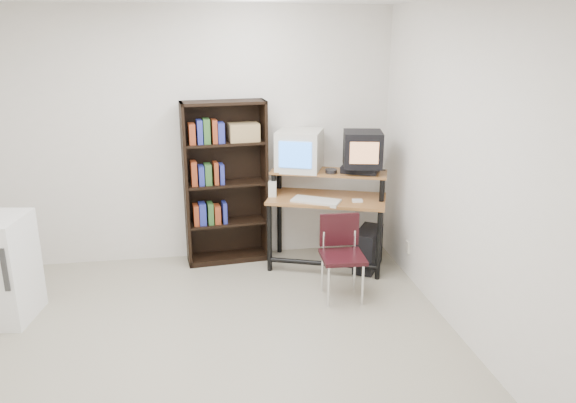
{
  "coord_description": "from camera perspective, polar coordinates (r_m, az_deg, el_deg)",
  "views": [
    {
      "loc": [
        -0.01,
        -3.75,
        2.38
      ],
      "look_at": [
        0.78,
        1.1,
        0.85
      ],
      "focal_mm": 35.0,
      "sensor_mm": 36.0,
      "label": 1
    }
  ],
  "objects": [
    {
      "name": "mouse",
      "position": [
        5.56,
        7.05,
        0.04
      ],
      "size": [
        0.11,
        0.07,
        0.03
      ],
      "primitive_type": "cube",
      "rotation": [
        0.0,
        0.0,
        -0.11
      ],
      "color": "white",
      "rests_on": "mousepad"
    },
    {
      "name": "crt_monitor",
      "position": [
        5.75,
        1.17,
        5.22
      ],
      "size": [
        0.56,
        0.56,
        0.41
      ],
      "rotation": [
        0.0,
        0.0,
        -0.37
      ],
      "color": "beige",
      "rests_on": "computer_desk"
    },
    {
      "name": "crt_tv",
      "position": [
        5.62,
        7.59,
        5.3
      ],
      "size": [
        0.44,
        0.43,
        0.35
      ],
      "rotation": [
        0.0,
        0.0,
        -0.2
      ],
      "color": "black",
      "rests_on": "vcr"
    },
    {
      "name": "back_wall",
      "position": [
        5.85,
        -9.05,
        6.46
      ],
      "size": [
        4.0,
        0.01,
        2.6
      ],
      "primitive_type": "cube",
      "color": "white",
      "rests_on": "floor"
    },
    {
      "name": "vcr",
      "position": [
        5.7,
        7.34,
        3.26
      ],
      "size": [
        0.44,
        0.4,
        0.08
      ],
      "primitive_type": "cube",
      "rotation": [
        0.0,
        0.0,
        -0.47
      ],
      "color": "black",
      "rests_on": "computer_desk"
    },
    {
      "name": "floor",
      "position": [
        4.45,
        -7.97,
        -15.32
      ],
      "size": [
        4.0,
        4.0,
        0.01
      ],
      "primitive_type": "cube",
      "color": "#AEA690",
      "rests_on": "ground"
    },
    {
      "name": "pc_tower",
      "position": [
        5.82,
        8.12,
        -4.78
      ],
      "size": [
        0.41,
        0.49,
        0.42
      ],
      "primitive_type": "cube",
      "rotation": [
        0.0,
        0.0,
        -0.55
      ],
      "color": "black",
      "rests_on": "floor"
    },
    {
      "name": "keyboard",
      "position": [
        5.53,
        2.86,
        0.02
      ],
      "size": [
        0.51,
        0.42,
        0.03
      ],
      "primitive_type": "cube",
      "rotation": [
        0.0,
        0.0,
        -0.52
      ],
      "color": "beige",
      "rests_on": "computer_desk"
    },
    {
      "name": "bookshelf",
      "position": [
        5.81,
        -6.42,
        2.13
      ],
      "size": [
        0.87,
        0.36,
        1.69
      ],
      "rotation": [
        0.0,
        0.0,
        0.1
      ],
      "color": "black",
      "rests_on": "floor"
    },
    {
      "name": "wall_outlet",
      "position": [
        5.69,
        12.05,
        -4.55
      ],
      "size": [
        0.02,
        0.08,
        0.12
      ],
      "primitive_type": "cube",
      "color": "beige",
      "rests_on": "right_wall"
    },
    {
      "name": "computer_desk",
      "position": [
        5.71,
        4.0,
        -0.02
      ],
      "size": [
        1.3,
        0.95,
        0.98
      ],
      "rotation": [
        0.0,
        0.0,
        -0.35
      ],
      "color": "#9C6433",
      "rests_on": "floor"
    },
    {
      "name": "front_wall",
      "position": [
        2.06,
        -7.92,
        -14.54
      ],
      "size": [
        4.0,
        0.01,
        2.6
      ],
      "primitive_type": "cube",
      "color": "white",
      "rests_on": "floor"
    },
    {
      "name": "mousepad",
      "position": [
        5.58,
        6.9,
        -0.11
      ],
      "size": [
        0.25,
        0.22,
        0.01
      ],
      "primitive_type": "cube",
      "rotation": [
        0.0,
        0.0,
        -0.22
      ],
      "color": "black",
      "rests_on": "computer_desk"
    },
    {
      "name": "cd_spindle",
      "position": [
        5.64,
        4.39,
        3.03
      ],
      "size": [
        0.16,
        0.16,
        0.05
      ],
      "primitive_type": "cylinder",
      "rotation": [
        0.0,
        0.0,
        -0.54
      ],
      "color": "#26262B",
      "rests_on": "computer_desk"
    },
    {
      "name": "school_chair",
      "position": [
        5.12,
        5.44,
        -4.77
      ],
      "size": [
        0.39,
        0.39,
        0.76
      ],
      "rotation": [
        0.0,
        0.0,
        -0.04
      ],
      "color": "black",
      "rests_on": "floor"
    },
    {
      "name": "desk_speaker",
      "position": [
        5.68,
        -1.59,
        1.21
      ],
      "size": [
        0.09,
        0.09,
        0.17
      ],
      "primitive_type": "cube",
      "rotation": [
        0.0,
        0.0,
        -0.18
      ],
      "color": "beige",
      "rests_on": "computer_desk"
    },
    {
      "name": "right_wall",
      "position": [
        4.39,
        18.33,
        2.17
      ],
      "size": [
        0.01,
        4.0,
        2.6
      ],
      "primitive_type": "cube",
      "color": "white",
      "rests_on": "floor"
    }
  ]
}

